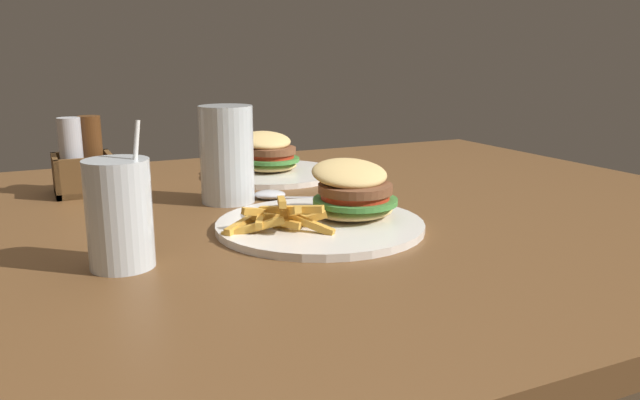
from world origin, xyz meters
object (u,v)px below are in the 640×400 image
Objects in this scene: juice_glass at (120,219)px; condiment_caddy at (83,165)px; meal_plate_near at (334,209)px; beer_glass at (227,156)px; spoon at (275,195)px; meal_plate_far at (271,164)px.

condiment_caddy is at bearing 90.42° from juice_glass.
meal_plate_near is 0.29m from juice_glass.
beer_glass reaches higher than spoon.
meal_plate_far is at bearing -82.52° from spoon.
spoon is (-0.01, 0.19, -0.02)m from meal_plate_near.
juice_glass is at bearing -89.58° from condiment_caddy.
juice_glass reaches higher than spoon.
condiment_caddy is at bearing 141.06° from beer_glass.
juice_glass is 1.04× the size of spoon.
beer_glass is at bearing 51.35° from juice_glass.
meal_plate_near is 0.19m from spoon.
juice_glass is (-0.20, -0.25, -0.02)m from beer_glass.
meal_plate_near is 1.10× the size of meal_plate_far.
meal_plate_near is 1.80× the size of spoon.
meal_plate_far is at bearing 50.77° from beer_glass.
meal_plate_far is (0.05, 0.37, -0.00)m from meal_plate_near.
beer_glass is 0.10m from spoon.
meal_plate_far is (0.06, 0.18, 0.02)m from spoon.
condiment_caddy reaches higher than meal_plate_near.
condiment_caddy reaches higher than meal_plate_far.
beer_glass is 0.32m from juice_glass.
juice_glass is 0.64× the size of meal_plate_far.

